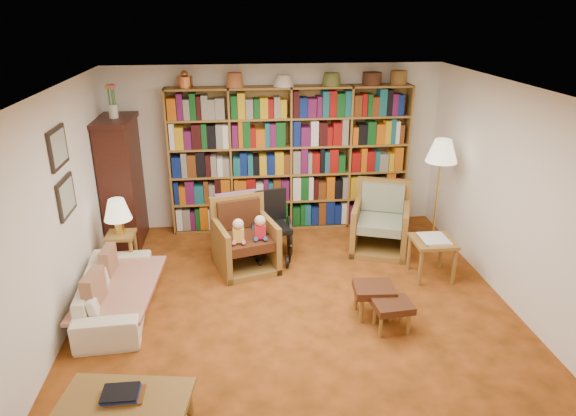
{
  "coord_description": "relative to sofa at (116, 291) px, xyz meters",
  "views": [
    {
      "loc": [
        -0.63,
        -5.15,
        3.29
      ],
      "look_at": [
        -0.02,
        0.6,
        1.0
      ],
      "focal_mm": 32.0,
      "sensor_mm": 36.0,
      "label": 1
    }
  ],
  "objects": [
    {
      "name": "sofa_throw",
      "position": [
        0.05,
        0.0,
        0.05
      ],
      "size": [
        0.89,
        1.53,
        0.04
      ],
      "primitive_type": "cube",
      "rotation": [
        0.0,
        0.0,
        -0.07
      ],
      "color": "beige",
      "rests_on": "sofa"
    },
    {
      "name": "wall_front",
      "position": [
        2.05,
        -2.62,
        1.0
      ],
      "size": [
        5.0,
        0.0,
        5.0
      ],
      "primitive_type": "plane",
      "rotation": [
        -1.57,
        0.0,
        0.0
      ],
      "color": "white",
      "rests_on": "floor"
    },
    {
      "name": "bookshelf",
      "position": [
        2.25,
        2.21,
        0.92
      ],
      "size": [
        3.6,
        0.3,
        2.42
      ],
      "color": "olive",
      "rests_on": "floor"
    },
    {
      "name": "side_table_lamp",
      "position": [
        -0.1,
        0.96,
        0.14
      ],
      "size": [
        0.37,
        0.37,
        0.54
      ],
      "color": "olive",
      "rests_on": "floor"
    },
    {
      "name": "footstool_a",
      "position": [
        2.9,
        -0.41,
        0.06
      ],
      "size": [
        0.47,
        0.41,
        0.38
      ],
      "color": "#442012",
      "rests_on": "floor"
    },
    {
      "name": "floor_lamp",
      "position": [
        4.2,
        1.19,
        1.15
      ],
      "size": [
        0.43,
        0.43,
        1.62
      ],
      "color": "gold",
      "rests_on": "floor"
    },
    {
      "name": "side_table_papers",
      "position": [
        3.87,
        0.39,
        0.19
      ],
      "size": [
        0.52,
        0.52,
        0.55
      ],
      "color": "olive",
      "rests_on": "floor"
    },
    {
      "name": "table_lamp",
      "position": [
        -0.1,
        0.96,
        0.61
      ],
      "size": [
        0.35,
        0.35,
        0.48
      ],
      "color": "gold",
      "rests_on": "side_table_lamp"
    },
    {
      "name": "coffee_table",
      "position": [
        0.48,
        -1.94,
        0.11
      ],
      "size": [
        1.09,
        0.66,
        0.46
      ],
      "color": "olive",
      "rests_on": "floor"
    },
    {
      "name": "armchair_sage",
      "position": [
        3.42,
        1.32,
        0.12
      ],
      "size": [
        1.04,
        1.04,
        0.97
      ],
      "color": "olive",
      "rests_on": "floor"
    },
    {
      "name": "wall_right",
      "position": [
        4.55,
        -0.12,
        1.0
      ],
      "size": [
        0.0,
        5.0,
        5.0
      ],
      "primitive_type": "plane",
      "rotation": [
        1.57,
        0.0,
        -1.57
      ],
      "color": "white",
      "rests_on": "floor"
    },
    {
      "name": "wall_left",
      "position": [
        -0.45,
        -0.12,
        1.0
      ],
      "size": [
        0.0,
        5.0,
        5.0
      ],
      "primitive_type": "plane",
      "rotation": [
        1.57,
        0.0,
        1.57
      ],
      "color": "white",
      "rests_on": "floor"
    },
    {
      "name": "cushion_left",
      "position": [
        -0.13,
        0.35,
        0.2
      ],
      "size": [
        0.13,
        0.36,
        0.36
      ],
      "primitive_type": "cube",
      "rotation": [
        0.0,
        0.0,
        -0.06
      ],
      "color": "maroon",
      "rests_on": "sofa"
    },
    {
      "name": "wheelchair",
      "position": [
        1.87,
        1.2,
        0.18
      ],
      "size": [
        0.56,
        0.75,
        0.94
      ],
      "color": "black",
      "rests_on": "floor"
    },
    {
      "name": "cushion_right",
      "position": [
        -0.13,
        -0.35,
        0.2
      ],
      "size": [
        0.18,
        0.41,
        0.4
      ],
      "primitive_type": "cube",
      "rotation": [
        0.0,
        0.0,
        -0.12
      ],
      "color": "maroon",
      "rests_on": "sofa"
    },
    {
      "name": "footstool_b",
      "position": [
        3.03,
        -0.71,
        0.03
      ],
      "size": [
        0.43,
        0.37,
        0.34
      ],
      "color": "#442012",
      "rests_on": "floor"
    },
    {
      "name": "framed_pictures",
      "position": [
        -0.43,
        0.18,
        1.38
      ],
      "size": [
        0.03,
        0.52,
        0.97
      ],
      "color": "black",
      "rests_on": "wall_left"
    },
    {
      "name": "wall_back",
      "position": [
        2.05,
        2.38,
        1.0
      ],
      "size": [
        5.0,
        0.0,
        5.0
      ],
      "primitive_type": "plane",
      "rotation": [
        1.57,
        0.0,
        0.0
      ],
      "color": "white",
      "rests_on": "floor"
    },
    {
      "name": "ceiling",
      "position": [
        2.05,
        -0.12,
        2.25
      ],
      "size": [
        5.0,
        5.0,
        0.0
      ],
      "primitive_type": "plane",
      "rotation": [
        3.14,
        0.0,
        0.0
      ],
      "color": "silver",
      "rests_on": "wall_back"
    },
    {
      "name": "curio_cabinet",
      "position": [
        -0.2,
        1.88,
        0.71
      ],
      "size": [
        0.5,
        0.95,
        2.4
      ],
      "color": "#3C1610",
      "rests_on": "floor"
    },
    {
      "name": "floor",
      "position": [
        2.05,
        -0.12,
        -0.25
      ],
      "size": [
        5.0,
        5.0,
        0.0
      ],
      "primitive_type": "plane",
      "color": "#AC501A",
      "rests_on": "ground"
    },
    {
      "name": "sofa",
      "position": [
        0.0,
        0.0,
        0.0
      ],
      "size": [
        1.73,
        0.76,
        0.49
      ],
      "primitive_type": "imported",
      "rotation": [
        0.0,
        0.0,
        1.63
      ],
      "color": "beige",
      "rests_on": "floor"
    },
    {
      "name": "armchair_leather",
      "position": [
        1.51,
        0.97,
        0.14
      ],
      "size": [
        0.96,
        0.97,
        0.95
      ],
      "color": "olive",
      "rests_on": "floor"
    }
  ]
}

